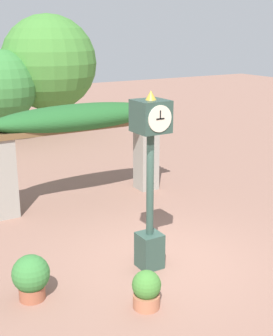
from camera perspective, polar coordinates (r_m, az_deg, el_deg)
ground_plane at (r=9.71m, az=3.41°, el=-11.27°), size 60.00×60.00×0.00m
pedestal_clock at (r=8.74m, az=1.68°, el=-0.61°), size 0.58×0.63×3.49m
pergola at (r=12.39m, az=-6.99°, el=4.68°), size 5.31×1.16×2.67m
potted_plant_near_left at (r=8.11m, az=1.23°, el=-14.59°), size 0.50×0.50×0.67m
potted_plant_near_right at (r=8.48m, az=-12.74°, el=-12.77°), size 0.66×0.66×0.82m
tree_line at (r=20.73m, az=-14.19°, el=11.61°), size 8.65×4.14×5.17m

